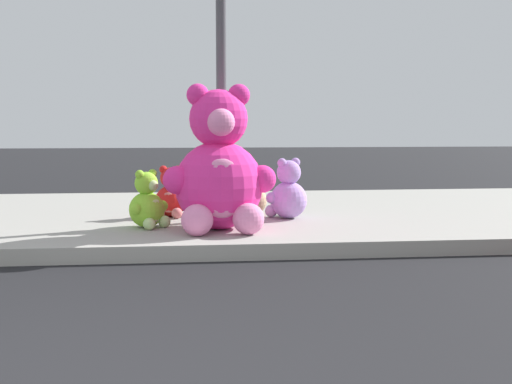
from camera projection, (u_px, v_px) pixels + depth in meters
sidewalk at (136, 218)px, 7.64m from camera, size 28.00×4.40×0.15m
sign_pole at (221, 64)px, 6.76m from camera, size 0.56×0.11×3.20m
plush_pink_large at (219, 172)px, 6.29m from camera, size 1.13×0.99×1.46m
plush_white at (208, 193)px, 7.46m from camera, size 0.44×0.43×0.61m
plush_red at (170, 196)px, 7.21m from camera, size 0.45×0.41×0.59m
plush_lavender at (288, 194)px, 7.11m from camera, size 0.48×0.49×0.68m
plush_tan at (252, 196)px, 7.43m from camera, size 0.38×0.38×0.53m
plush_lime at (148, 204)px, 6.47m from camera, size 0.42×0.43×0.60m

